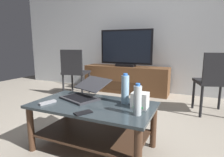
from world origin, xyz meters
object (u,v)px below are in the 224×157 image
Objects in this scene: water_bottle_near at (125,89)px; cell_phone at (83,113)px; television at (126,49)px; water_bottle_far at (138,100)px; coffee_table at (93,118)px; side_chair at (75,70)px; tv_remote at (47,103)px; laptop at (85,92)px; router_box at (140,100)px; media_cabinet at (126,79)px; dining_chair at (215,80)px.

water_bottle_near reaches higher than cell_phone.
television is 4.31× the size of water_bottle_far.
side_chair is (-1.26, 1.50, 0.20)m from coffee_table.
cell_phone is 0.44m from tv_remote.
water_bottle_far is at bearing -20.89° from laptop.
water_bottle_far is at bearing -81.18° from router_box.
television is at bearing 113.05° from router_box.
cell_phone is (0.22, -0.38, -0.05)m from laptop.
side_chair is (-0.80, -0.63, -0.39)m from television.
media_cabinet is 3.39× the size of laptop.
tv_remote is at bearing -155.15° from water_bottle_near.
water_bottle_far is at bearing -12.20° from coffee_table.
dining_chair reaches higher than water_bottle_far.
television is 2.11× the size of laptop.
router_box is (0.88, -2.07, -0.38)m from television.
water_bottle_far reaches higher than cell_phone.
television is 3.84× the size of water_bottle_near.
television is at bearing 108.91° from tv_remote.
water_bottle_near is (1.52, -1.36, 0.08)m from side_chair.
dining_chair is 1.52m from router_box.
router_box is 0.84m from tv_remote.
cell_phone is (-0.40, -0.14, -0.11)m from water_bottle_far.
water_bottle_near is at bearing 41.98° from tv_remote.
side_chair reaches higher than water_bottle_far.
media_cabinet is 1.73m from dining_chair.
dining_chair is 5.48× the size of tv_remote.
side_chair reaches higher than cell_phone.
dining_chair is 1.72× the size of laptop.
dining_chair is at bearing 67.07° from water_bottle_far.
side_chair is at bearing -140.65° from media_cabinet.
laptop is (0.29, -2.00, -0.39)m from television.
coffee_table is 4.48× the size of water_bottle_far.
television reaches higher than water_bottle_far.
dining_chair is 2.35m from side_chair.
television is 6.71× the size of tv_remote.
cell_phone is at bearing -78.05° from media_cabinet.
television is at bearing 112.08° from water_bottle_far.
television is (0.00, -0.02, 0.62)m from media_cabinet.
router_box is (-0.67, -1.37, 0.01)m from dining_chair.
laptop is 0.66m from water_bottle_far.
router_box is at bearing 33.07° from tv_remote.
coffee_table is 0.40m from water_bottle_near.
media_cabinet is 1.95× the size of side_chair.
dining_chair is at bearing -25.00° from media_cabinet.
television is at bearing 102.04° from coffee_table.
television is at bearing 132.77° from cell_phone.
television is (-0.46, 2.13, 0.59)m from coffee_table.
dining_chair is (1.55, -0.70, -0.39)m from television.
coffee_table is 1.26× the size of side_chair.
tv_remote is (-0.83, -0.07, -0.11)m from water_bottle_far.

